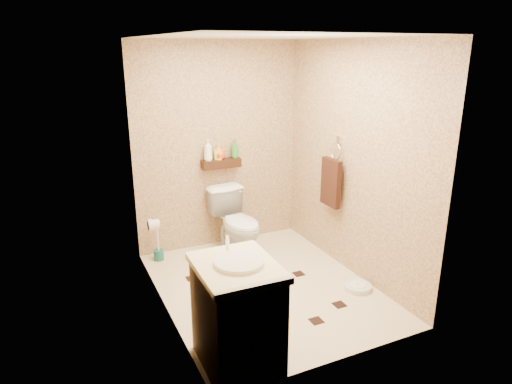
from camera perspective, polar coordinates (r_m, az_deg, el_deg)
ground at (r=4.71m, az=1.13°, el=-11.79°), size 2.50×2.50×0.00m
wall_back at (r=5.36m, az=-4.74°, el=5.63°), size 2.00×0.04×2.40m
wall_front at (r=3.23m, az=11.12°, el=-2.90°), size 2.00×0.04×2.40m
wall_left at (r=3.92m, az=-11.99°, el=0.76°), size 0.04×2.50×2.40m
wall_right at (r=4.76m, az=12.10°, el=3.74°), size 0.04×2.50×2.40m
ceiling at (r=4.10m, az=1.34°, el=18.86°), size 2.00×2.50×0.02m
wall_shelf at (r=5.33m, az=-4.38°, el=3.58°), size 0.46×0.14×0.10m
floor_accents at (r=4.67m, az=2.00°, el=-12.00°), size 1.21×1.37×0.01m
toilet at (r=5.25m, az=-2.33°, el=-3.94°), size 0.51×0.79×0.77m
vanity at (r=3.49m, az=-2.36°, el=-14.97°), size 0.58×0.70×0.97m
bathroom_scale at (r=4.76m, az=12.58°, el=-11.50°), size 0.36×0.36×0.06m
toilet_brush at (r=5.30m, az=-12.14°, el=-6.60°), size 0.11×0.11×0.49m
towel_ring at (r=4.97m, az=9.39°, el=1.45°), size 0.12×0.30×0.76m
toilet_paper at (r=4.73m, az=-12.69°, el=-4.02°), size 0.12×0.11×0.12m
bottle_a at (r=5.24m, az=-6.02°, el=5.24°), size 0.13×0.13×0.25m
bottle_b at (r=5.29m, az=-4.65°, el=5.04°), size 0.12×0.12×0.18m
bottle_c at (r=5.30m, az=-4.48°, el=4.92°), size 0.17×0.17×0.16m
bottle_d at (r=5.36m, az=-2.68°, el=5.46°), size 0.12×0.12×0.23m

